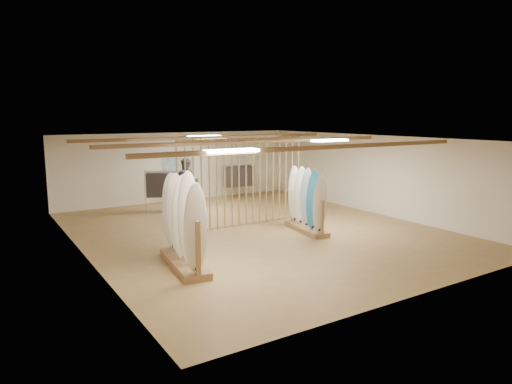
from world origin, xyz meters
TOP-DOWN VIEW (x-y plane):
  - floor at (0.00, 0.00)m, footprint 12.00×12.00m
  - ceiling at (0.00, 0.00)m, footprint 12.00×12.00m
  - wall_back at (0.00, 6.00)m, footprint 12.00×0.00m
  - wall_front at (0.00, -6.00)m, footprint 12.00×0.00m
  - wall_left at (-5.00, 0.00)m, footprint 0.00×12.00m
  - wall_right at (5.00, 0.00)m, footprint 0.00×12.00m
  - ceiling_slats at (0.00, 0.00)m, footprint 9.50×6.12m
  - light_panels at (0.00, 0.00)m, footprint 1.20×0.35m
  - bamboo_partition at (0.00, 0.80)m, footprint 4.45×0.05m
  - poster at (0.00, 5.98)m, footprint 1.40×0.03m
  - rack_left at (-3.21, -1.97)m, footprint 0.90×2.37m
  - rack_right at (1.27, -0.87)m, footprint 0.82×2.00m
  - clothing_rack_a at (-1.31, 4.08)m, footprint 1.38×0.88m
  - clothing_rack_b at (2.25, 4.94)m, footprint 1.38×0.42m
  - shopper_a at (-0.98, 3.31)m, footprint 0.66×0.45m
  - shopper_b at (-0.19, 4.69)m, footprint 1.26×1.17m

SIDE VIEW (x-z plane):
  - floor at x=0.00m, z-range 0.00..0.00m
  - rack_right at x=1.27m, z-range -0.30..1.56m
  - rack_left at x=-3.21m, z-range -0.35..1.85m
  - shopper_a at x=-0.98m, z-range 0.00..1.81m
  - clothing_rack_b at x=2.25m, z-range 0.22..1.70m
  - clothing_rack_a at x=-1.31m, z-range 0.23..1.79m
  - shopper_b at x=-0.19m, z-range 0.00..2.10m
  - bamboo_partition at x=0.00m, z-range 0.01..2.79m
  - wall_back at x=0.00m, z-range -4.60..7.40m
  - wall_front at x=0.00m, z-range -4.60..7.40m
  - wall_left at x=-5.00m, z-range -4.60..7.40m
  - wall_right at x=5.00m, z-range -4.60..7.40m
  - poster at x=0.00m, z-range 1.15..2.05m
  - ceiling_slats at x=0.00m, z-range 2.67..2.77m
  - light_panels at x=0.00m, z-range 2.71..2.77m
  - ceiling at x=0.00m, z-range 2.80..2.80m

